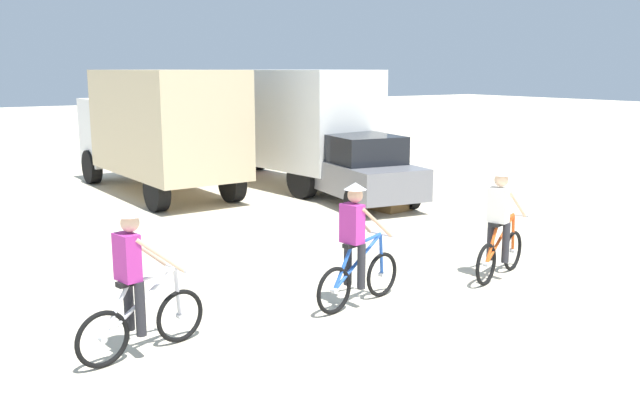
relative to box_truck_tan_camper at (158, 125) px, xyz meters
The scene contains 8 objects.
ground_plane 12.33m from the box_truck_tan_camper, 87.93° to the right, with size 120.00×120.00×0.00m, color beige.
box_truck_tan_camper is the anchor object (origin of this frame).
box_truck_white_box 3.65m from the box_truck_tan_camper, ahead, with size 3.13×6.98×3.35m.
sedan_parked 5.64m from the box_truck_tan_camper, 48.05° to the right, with size 2.34×4.41×1.76m.
cyclist_orange_shirt 11.09m from the box_truck_tan_camper, 111.66° to the right, with size 1.70×0.57×1.82m.
cyclist_cowboy_hat 10.38m from the box_truck_tan_camper, 94.87° to the right, with size 1.70×0.57×1.82m.
cyclist_near_camera 10.72m from the box_truck_tan_camper, 80.00° to the right, with size 1.66×0.70×1.82m.
supply_crate 6.72m from the box_truck_tan_camper, 53.68° to the right, with size 0.78×0.78×0.53m, color olive.
Camera 1 is at (-6.93, -5.67, 3.39)m, focal length 38.18 mm.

